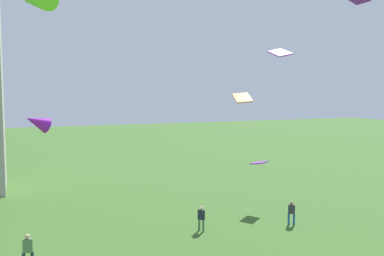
% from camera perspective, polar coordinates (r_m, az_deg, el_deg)
% --- Properties ---
extents(person_0, '(0.48, 0.41, 1.61)m').
position_cam_1_polar(person_0, '(27.85, 14.36, -11.76)').
color(person_0, '#235693').
rests_on(person_0, ground_plane).
extents(person_4, '(0.39, 0.48, 1.63)m').
position_cam_1_polar(person_4, '(25.80, 1.36, -12.92)').
color(person_4, '#51754C').
rests_on(person_4, ground_plane).
extents(person_5, '(0.56, 0.29, 1.81)m').
position_cam_1_polar(person_5, '(22.13, -22.92, -16.03)').
color(person_5, '#2D3338').
rests_on(person_5, ground_plane).
extents(kite_flying_3, '(2.45, 1.97, 1.84)m').
position_cam_1_polar(kite_flying_3, '(32.88, -21.77, 0.84)').
color(kite_flying_3, purple).
extents(kite_flying_4, '(1.83, 1.72, 0.30)m').
position_cam_1_polar(kite_flying_4, '(30.67, 9.79, -5.03)').
color(kite_flying_4, purple).
extents(kite_flying_6, '(1.42, 1.71, 0.73)m').
position_cam_1_polar(kite_flying_6, '(25.64, 7.39, 4.42)').
color(kite_flying_6, orange).
extents(kite_flying_7, '(0.90, 1.30, 0.66)m').
position_cam_1_polar(kite_flying_7, '(22.35, 12.75, 10.70)').
color(kite_flying_7, '#8C24DF').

